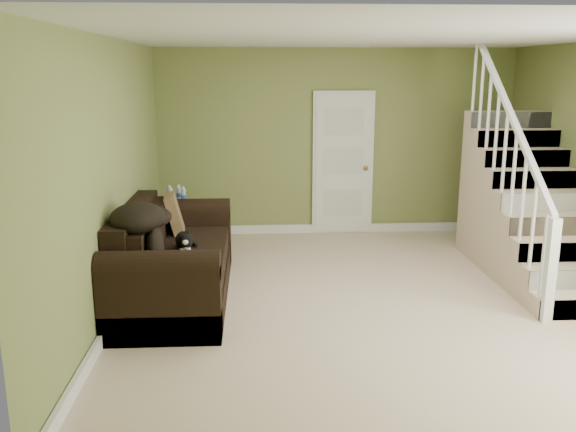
{
  "coord_description": "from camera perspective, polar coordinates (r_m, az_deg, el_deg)",
  "views": [
    {
      "loc": [
        -1.15,
        -5.79,
        2.29
      ],
      "look_at": [
        -0.82,
        0.14,
        0.87
      ],
      "focal_mm": 38.0,
      "sensor_mm": 36.0,
      "label": 1
    }
  ],
  "objects": [
    {
      "name": "banana",
      "position": [
        6.03,
        -10.06,
        -3.59
      ],
      "size": [
        0.11,
        0.22,
        0.06
      ],
      "primitive_type": "ellipsoid",
      "rotation": [
        0.0,
        0.0,
        0.26
      ],
      "color": "yellow",
      "rests_on": "sofa"
    },
    {
      "name": "throw_blanket",
      "position": [
        5.71,
        -13.91,
        -0.15
      ],
      "size": [
        0.53,
        0.68,
        0.27
      ],
      "primitive_type": "ellipsoid",
      "rotation": [
        0.0,
        0.0,
        0.07
      ],
      "color": "black",
      "rests_on": "sofa"
    },
    {
      "name": "side_table",
      "position": [
        8.01,
        -10.15,
        -0.99
      ],
      "size": [
        0.61,
        0.61,
        0.85
      ],
      "rotation": [
        0.0,
        0.0,
        -0.2
      ],
      "color": "black",
      "rests_on": "floor"
    },
    {
      "name": "cat",
      "position": [
        6.29,
        -9.7,
        -2.27
      ],
      "size": [
        0.27,
        0.48,
        0.24
      ],
      "rotation": [
        0.0,
        0.0,
        0.16
      ],
      "color": "black",
      "rests_on": "sofa"
    },
    {
      "name": "ceiling",
      "position": [
        5.91,
        8.38,
        16.32
      ],
      "size": [
        5.0,
        5.5,
        0.01
      ],
      "primitive_type": "cube",
      "color": "white",
      "rests_on": "wall_back"
    },
    {
      "name": "baseboard_back",
      "position": [
        8.87,
        4.38,
        -1.14
      ],
      "size": [
        5.0,
        0.04,
        0.12
      ],
      "primitive_type": "cube",
      "color": "white",
      "rests_on": "floor"
    },
    {
      "name": "baseboard_left",
      "position": [
        6.35,
        -15.11,
        -7.61
      ],
      "size": [
        0.04,
        5.5,
        0.12
      ],
      "primitive_type": "cube",
      "color": "white",
      "rests_on": "floor"
    },
    {
      "name": "wall_front",
      "position": [
        3.4,
        16.77,
        -4.08
      ],
      "size": [
        5.0,
        0.04,
        2.6
      ],
      "primitive_type": "cube",
      "color": "olive",
      "rests_on": "floor"
    },
    {
      "name": "throw_pillow",
      "position": [
        6.95,
        -10.57,
        0.18
      ],
      "size": [
        0.26,
        0.47,
        0.46
      ],
      "primitive_type": "cube",
      "rotation": [
        0.0,
        -0.24,
        0.11
      ],
      "color": "brown",
      "rests_on": "sofa"
    },
    {
      "name": "staircase",
      "position": [
        7.63,
        21.24,
        0.05
      ],
      "size": [
        1.0,
        2.51,
        2.82
      ],
      "color": "#CBAE92",
      "rests_on": "floor"
    },
    {
      "name": "door",
      "position": [
        8.69,
        5.16,
        4.9
      ],
      "size": [
        0.86,
        0.12,
        2.02
      ],
      "color": "white",
      "rests_on": "floor"
    },
    {
      "name": "sofa",
      "position": [
        6.38,
        -10.91,
        -4.37
      ],
      "size": [
        1.04,
        2.41,
        0.95
      ],
      "color": "black",
      "rests_on": "floor"
    },
    {
      "name": "floor",
      "position": [
        6.33,
        7.57,
        -7.87
      ],
      "size": [
        5.0,
        5.5,
        0.01
      ],
      "primitive_type": "cube",
      "color": "#CBAE92",
      "rests_on": "ground"
    },
    {
      "name": "wall_back",
      "position": [
        8.68,
        4.5,
        6.86
      ],
      "size": [
        5.0,
        0.04,
        2.6
      ],
      "primitive_type": "cube",
      "color": "olive",
      "rests_on": "floor"
    },
    {
      "name": "wall_left",
      "position": [
        6.03,
        -16.1,
        3.47
      ],
      "size": [
        0.04,
        5.5,
        2.6
      ],
      "primitive_type": "cube",
      "color": "olive",
      "rests_on": "floor"
    }
  ]
}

